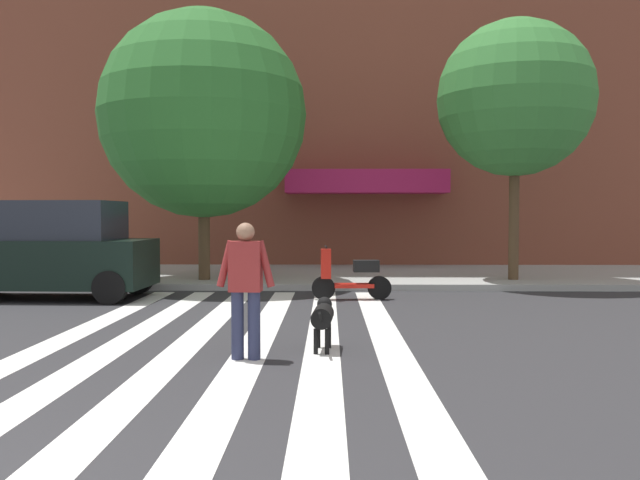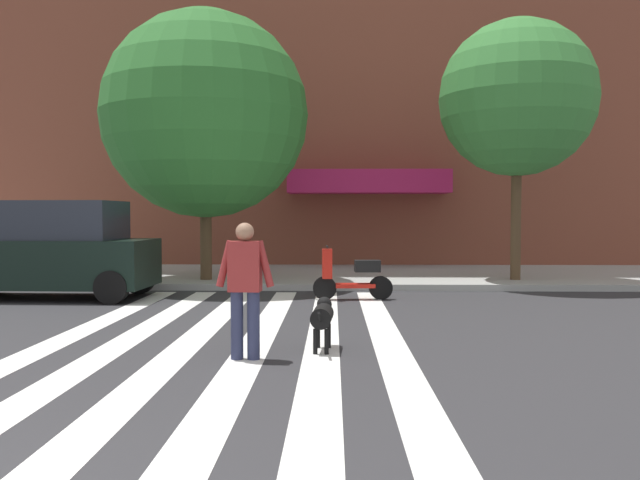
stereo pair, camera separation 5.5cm
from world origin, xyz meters
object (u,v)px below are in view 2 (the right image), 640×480
object	(u,v)px
parked_car_behind_first	(48,251)
dog_on_leash	(323,316)
street_tree_middle	(517,99)
street_tree_nearest	(205,115)
parked_scooter	(353,276)
pedestrian_dog_walker	(245,282)

from	to	relation	value
parked_car_behind_first	dog_on_leash	bearing A→B (deg)	-41.73
street_tree_middle	street_tree_nearest	bearing A→B (deg)	-179.21
parked_car_behind_first	parked_scooter	distance (m)	6.34
dog_on_leash	parked_car_behind_first	bearing A→B (deg)	138.27
parked_car_behind_first	pedestrian_dog_walker	distance (m)	7.50
pedestrian_dog_walker	street_tree_middle	bearing A→B (deg)	56.52
street_tree_nearest	pedestrian_dog_walker	bearing A→B (deg)	-75.91
dog_on_leash	pedestrian_dog_walker	bearing A→B (deg)	-149.15
parked_car_behind_first	parked_scooter	bearing A→B (deg)	-0.95
parked_scooter	street_tree_middle	xyz separation A→B (m)	(4.07, 2.74, 4.08)
parked_scooter	street_tree_nearest	xyz separation A→B (m)	(-3.52, 2.64, 3.69)
parked_scooter	street_tree_nearest	size ratio (longest dim) A/B	0.25
pedestrian_dog_walker	dog_on_leash	xyz separation A→B (m)	(0.92, 0.55, -0.48)
dog_on_leash	street_tree_middle	bearing A→B (deg)	59.45
street_tree_nearest	street_tree_middle	xyz separation A→B (m)	(7.58, 0.10, 0.39)
street_tree_middle	pedestrian_dog_walker	bearing A→B (deg)	-123.48
street_tree_middle	parked_car_behind_first	bearing A→B (deg)	-165.74
street_tree_nearest	dog_on_leash	bearing A→B (deg)	-68.78
parked_scooter	dog_on_leash	world-z (taller)	parked_scooter
parked_scooter	dog_on_leash	xyz separation A→B (m)	(-0.53, -5.05, -0.04)
parked_car_behind_first	street_tree_middle	bearing A→B (deg)	14.26
parked_car_behind_first	pedestrian_dog_walker	xyz separation A→B (m)	(4.86, -5.70, -0.06)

